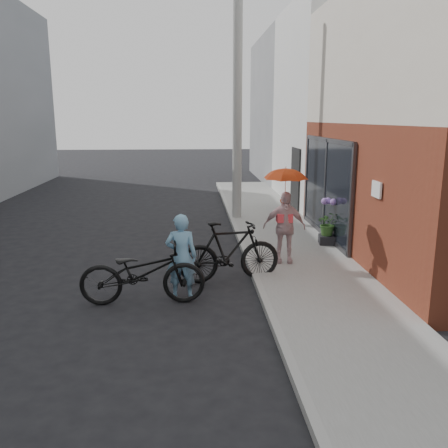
{
  "coord_description": "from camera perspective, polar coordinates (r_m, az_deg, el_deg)",
  "views": [
    {
      "loc": [
        -0.28,
        -8.33,
        3.13
      ],
      "look_at": [
        0.34,
        0.66,
        1.1
      ],
      "focal_mm": 38.0,
      "sensor_mm": 36.0,
      "label": 1
    }
  ],
  "objects": [
    {
      "name": "sidewalk",
      "position": [
        11.04,
        8.7,
        -3.6
      ],
      "size": [
        2.2,
        24.0,
        0.12
      ],
      "primitive_type": "cube",
      "color": "gray",
      "rests_on": "ground"
    },
    {
      "name": "ground",
      "position": [
        8.91,
        -1.89,
        -7.89
      ],
      "size": [
        80.0,
        80.0,
        0.0
      ],
      "primitive_type": "plane",
      "color": "black",
      "rests_on": "ground"
    },
    {
      "name": "bike_right",
      "position": [
        9.17,
        0.67,
        -3.34
      ],
      "size": [
        2.06,
        0.88,
        1.2
      ],
      "primitive_type": "imported",
      "rotation": [
        0.0,
        0.0,
        1.73
      ],
      "color": "black",
      "rests_on": "ground"
    },
    {
      "name": "officer",
      "position": [
        8.32,
        -5.15,
        -3.91
      ],
      "size": [
        0.58,
        0.41,
        1.52
      ],
      "primitive_type": "imported",
      "rotation": [
        0.0,
        0.0,
        3.06
      ],
      "color": "#6DA1C2",
      "rests_on": "ground"
    },
    {
      "name": "parasol",
      "position": [
        9.85,
        7.44,
        6.11
      ],
      "size": [
        0.87,
        0.87,
        0.77
      ],
      "primitive_type": "imported",
      "color": "#CD4618",
      "rests_on": "kimono_woman"
    },
    {
      "name": "planter",
      "position": [
        11.81,
        12.33,
        -1.84
      ],
      "size": [
        0.45,
        0.45,
        0.21
      ],
      "primitive_type": "cube",
      "rotation": [
        0.0,
        0.0,
        -0.14
      ],
      "color": "black",
      "rests_on": "sidewalk"
    },
    {
      "name": "bike_left",
      "position": [
        8.21,
        -9.8,
        -5.78
      ],
      "size": [
        2.13,
        0.79,
        1.11
      ],
      "primitive_type": "imported",
      "rotation": [
        0.0,
        0.0,
        1.59
      ],
      "color": "black",
      "rests_on": "ground"
    },
    {
      "name": "plaster_building",
      "position": [
        18.88,
        19.95,
        13.09
      ],
      "size": [
        8.0,
        6.0,
        7.0
      ],
      "primitive_type": "cube",
      "color": "silver",
      "rests_on": "ground"
    },
    {
      "name": "east_building_far",
      "position": [
        25.46,
        13.53,
        13.19
      ],
      "size": [
        8.0,
        8.0,
        7.0
      ],
      "primitive_type": "cube",
      "color": "slate",
      "rests_on": "ground"
    },
    {
      "name": "curb",
      "position": [
        10.85,
        2.7,
        -3.76
      ],
      "size": [
        0.12,
        24.0,
        0.12
      ],
      "primitive_type": "cube",
      "color": "#9E9E99",
      "rests_on": "ground"
    },
    {
      "name": "kimono_woman",
      "position": [
        10.05,
        7.25,
        -0.37
      ],
      "size": [
        0.92,
        0.46,
        1.51
      ],
      "primitive_type": "imported",
      "rotation": [
        0.0,
        0.0,
        -0.1
      ],
      "color": "beige",
      "rests_on": "sidewalk"
    },
    {
      "name": "potted_plant",
      "position": [
        11.72,
        12.42,
        0.07
      ],
      "size": [
        0.54,
        0.46,
        0.59
      ],
      "primitive_type": "imported",
      "color": "#325A24",
      "rests_on": "planter"
    },
    {
      "name": "utility_pole",
      "position": [
        14.4,
        1.62,
        14.17
      ],
      "size": [
        0.28,
        0.28,
        7.0
      ],
      "primitive_type": "cylinder",
      "color": "#9E9E99",
      "rests_on": "ground"
    }
  ]
}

